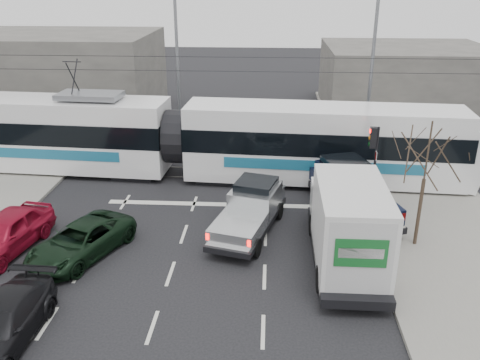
# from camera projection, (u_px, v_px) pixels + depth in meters

# --- Properties ---
(ground) EXTENTS (120.00, 120.00, 0.00)m
(ground) POSITION_uv_depth(u_px,v_px,m) (217.00, 275.00, 18.24)
(ground) COLOR black
(ground) RESTS_ON ground
(sidewalk_right) EXTENTS (6.00, 60.00, 0.15)m
(sidewalk_right) POSITION_uv_depth(u_px,v_px,m) (473.00, 282.00, 17.72)
(sidewalk_right) COLOR gray
(sidewalk_right) RESTS_ON ground
(rails) EXTENTS (60.00, 1.60, 0.03)m
(rails) POSITION_uv_depth(u_px,v_px,m) (236.00, 173.00, 27.48)
(rails) COLOR #33302D
(rails) RESTS_ON ground
(building_left) EXTENTS (14.00, 10.00, 6.00)m
(building_left) POSITION_uv_depth(u_px,v_px,m) (61.00, 74.00, 38.20)
(building_left) COLOR slate
(building_left) RESTS_ON ground
(building_right) EXTENTS (12.00, 10.00, 5.00)m
(building_right) POSITION_uv_depth(u_px,v_px,m) (404.00, 80.00, 38.81)
(building_right) COLOR slate
(building_right) RESTS_ON ground
(bare_tree) EXTENTS (2.40, 2.40, 5.00)m
(bare_tree) POSITION_uv_depth(u_px,v_px,m) (427.00, 157.00, 18.70)
(bare_tree) COLOR #47382B
(bare_tree) RESTS_ON ground
(traffic_signal) EXTENTS (0.44, 0.44, 3.60)m
(traffic_signal) POSITION_uv_depth(u_px,v_px,m) (374.00, 148.00, 22.85)
(traffic_signal) COLOR black
(traffic_signal) RESTS_ON ground
(street_lamp_near) EXTENTS (2.38, 0.25, 9.00)m
(street_lamp_near) POSITION_uv_depth(u_px,v_px,m) (368.00, 67.00, 28.84)
(street_lamp_near) COLOR slate
(street_lamp_near) RESTS_ON ground
(street_lamp_far) EXTENTS (2.38, 0.25, 9.00)m
(street_lamp_far) POSITION_uv_depth(u_px,v_px,m) (174.00, 59.00, 31.32)
(street_lamp_far) COLOR slate
(street_lamp_far) RESTS_ON ground
(catenary) EXTENTS (60.00, 0.20, 7.00)m
(catenary) POSITION_uv_depth(u_px,v_px,m) (236.00, 103.00, 26.01)
(catenary) COLOR black
(catenary) RESTS_ON ground
(tram) EXTENTS (29.10, 4.77, 5.91)m
(tram) POSITION_uv_depth(u_px,v_px,m) (176.00, 138.00, 26.46)
(tram) COLOR white
(tram) RESTS_ON ground
(silver_pickup) EXTENTS (3.19, 5.69, 1.96)m
(silver_pickup) POSITION_uv_depth(u_px,v_px,m) (251.00, 208.00, 21.14)
(silver_pickup) COLOR black
(silver_pickup) RESTS_ON ground
(box_truck) EXTENTS (2.35, 6.74, 3.36)m
(box_truck) POSITION_uv_depth(u_px,v_px,m) (347.00, 225.00, 18.28)
(box_truck) COLOR black
(box_truck) RESTS_ON ground
(navy_pickup) EXTENTS (3.60, 5.95, 2.36)m
(navy_pickup) POSITION_uv_depth(u_px,v_px,m) (350.00, 190.00, 22.45)
(navy_pickup) COLOR black
(navy_pickup) RESTS_ON ground
(green_car) EXTENTS (3.74, 5.05, 1.27)m
(green_car) POSITION_uv_depth(u_px,v_px,m) (81.00, 241.00, 19.28)
(green_car) COLOR black
(green_car) RESTS_ON ground
(red_car) EXTENTS (2.63, 4.79, 1.55)m
(red_car) POSITION_uv_depth(u_px,v_px,m) (6.00, 233.00, 19.59)
(red_car) COLOR maroon
(red_car) RESTS_ON ground
(dark_car) EXTENTS (1.98, 4.57, 1.31)m
(dark_car) POSITION_uv_depth(u_px,v_px,m) (1.00, 324.00, 14.68)
(dark_car) COLOR black
(dark_car) RESTS_ON ground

